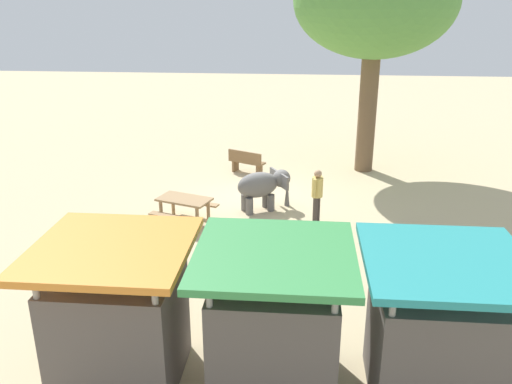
# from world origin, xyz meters

# --- Properties ---
(ground_plane) EXTENTS (60.00, 60.00, 0.00)m
(ground_plane) POSITION_xyz_m (0.00, 0.00, 0.00)
(ground_plane) COLOR tan
(elephant) EXTENTS (1.71, 1.50, 1.23)m
(elephant) POSITION_xyz_m (-0.18, 0.84, 0.79)
(elephant) COLOR slate
(elephant) RESTS_ON ground_plane
(person_handler) EXTENTS (0.32, 0.47, 1.62)m
(person_handler) POSITION_xyz_m (-1.79, 1.74, 0.95)
(person_handler) COLOR #3F3833
(person_handler) RESTS_ON ground_plane
(shade_tree_main) EXTENTS (5.66, 5.18, 8.14)m
(shade_tree_main) POSITION_xyz_m (-3.69, -3.51, 6.07)
(shade_tree_main) COLOR brown
(shade_tree_main) RESTS_ON ground_plane
(wooden_bench) EXTENTS (1.43, 0.97, 0.88)m
(wooden_bench) POSITION_xyz_m (0.72, -2.66, 0.47)
(wooden_bench) COLOR brown
(wooden_bench) RESTS_ON ground_plane
(picnic_table_near) EXTENTS (1.90, 1.89, 0.78)m
(picnic_table_near) POSITION_xyz_m (2.01, 2.12, 0.59)
(picnic_table_near) COLOR #9E7A51
(picnic_table_near) RESTS_ON ground_plane
(market_stall_teal) EXTENTS (2.50, 2.50, 2.52)m
(market_stall_teal) POSITION_xyz_m (-3.54, 8.73, 1.14)
(market_stall_teal) COLOR #59514C
(market_stall_teal) RESTS_ON ground_plane
(market_stall_green) EXTENTS (2.50, 2.50, 2.52)m
(market_stall_green) POSITION_xyz_m (-0.94, 8.73, 1.14)
(market_stall_green) COLOR #59514C
(market_stall_green) RESTS_ON ground_plane
(market_stall_orange) EXTENTS (2.50, 2.50, 2.52)m
(market_stall_orange) POSITION_xyz_m (1.66, 8.73, 1.14)
(market_stall_orange) COLOR #59514C
(market_stall_orange) RESTS_ON ground_plane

